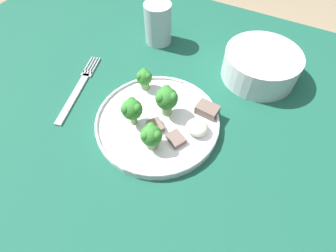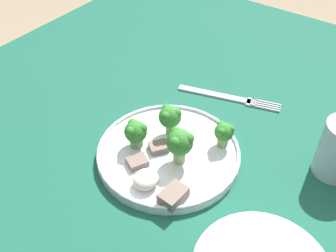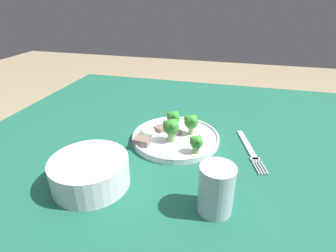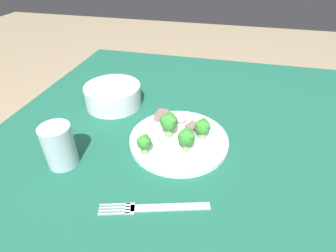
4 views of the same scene
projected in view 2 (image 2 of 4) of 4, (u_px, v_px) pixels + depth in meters
The scene contains 11 objects.
table at pixel (168, 174), 0.76m from camera, with size 1.21×1.03×0.72m.
dinner_plate at pixel (168, 153), 0.66m from camera, with size 0.24×0.24×0.02m.
fork at pixel (228, 97), 0.79m from camera, with size 0.08×0.20×0.00m.
broccoli_floret_near_rim_left at pixel (224, 133), 0.65m from camera, with size 0.03×0.03×0.05m.
broccoli_floret_center_left at pixel (180, 143), 0.62m from camera, with size 0.04×0.04×0.06m.
broccoli_floret_back_left at pixel (170, 117), 0.67m from camera, with size 0.04×0.04×0.06m.
broccoli_floret_front_left at pixel (136, 132), 0.65m from camera, with size 0.04×0.04×0.05m.
meat_slice_front_slice at pixel (136, 161), 0.64m from camera, with size 0.04×0.04×0.01m.
meat_slice_middle_slice at pixel (173, 195), 0.58m from camera, with size 0.04×0.03×0.02m.
meat_slice_rear_slice at pixel (159, 147), 0.66m from camera, with size 0.04×0.04×0.01m.
sauce_dollop at pixel (146, 179), 0.60m from camera, with size 0.04×0.04×0.02m.
Camera 2 is at (0.41, 0.29, 1.21)m, focal length 42.00 mm.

